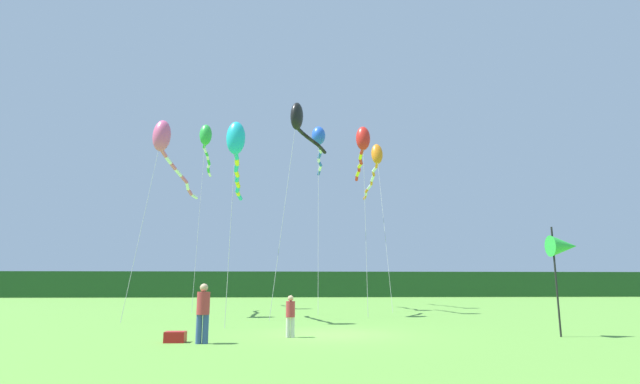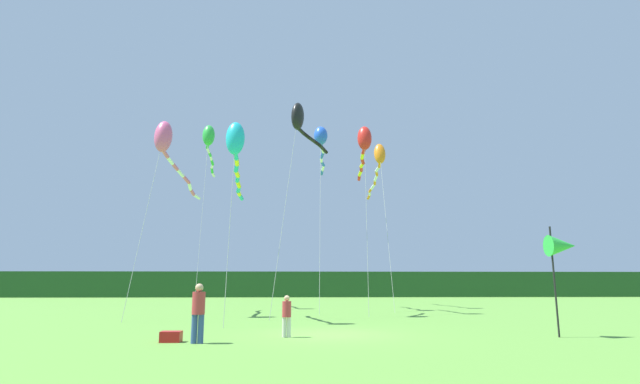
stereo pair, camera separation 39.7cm
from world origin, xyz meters
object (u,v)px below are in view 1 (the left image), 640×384
(person_child, at_px, (290,314))
(cooler_box, at_px, (175,337))
(banner_flag_pole, at_px, (563,247))
(kite_green, at_px, (206,139))
(kite_blue, at_px, (319,140))
(kite_rainbow, at_px, (164,142))
(kite_orange, at_px, (375,162))
(person_adult, at_px, (203,310))
(kite_cyan, at_px, (236,146))
(kite_red, at_px, (362,143))
(kite_black, at_px, (299,120))

(person_child, bearing_deg, cooler_box, -161.35)
(person_child, bearing_deg, banner_flag_pole, -2.07)
(kite_green, relative_size, kite_blue, 1.06)
(banner_flag_pole, bearing_deg, kite_rainbow, 147.39)
(cooler_box, distance_m, kite_orange, 23.92)
(person_adult, xyz_separation_m, kite_orange, (8.54, 19.83, 9.49))
(cooler_box, xyz_separation_m, kite_blue, (5.05, 16.62, 11.01))
(person_adult, xyz_separation_m, kite_cyan, (-0.06, 7.02, 6.85))
(person_adult, distance_m, cooler_box, 1.19)
(kite_green, height_order, kite_red, kite_green)
(person_adult, xyz_separation_m, kite_rainbow, (-4.41, 11.27, 8.23))
(kite_black, relative_size, kite_cyan, 1.30)
(banner_flag_pole, relative_size, kite_rainbow, 0.34)
(person_adult, relative_size, kite_green, 0.13)
(cooler_box, bearing_deg, kite_orange, 64.31)
(banner_flag_pole, xyz_separation_m, kite_black, (-8.59, 9.90, 7.64))
(kite_green, height_order, kite_rainbow, kite_green)
(kite_orange, relative_size, kite_cyan, 1.32)
(kite_blue, bearing_deg, kite_black, -103.48)
(kite_orange, distance_m, kite_rainbow, 15.58)
(kite_orange, bearing_deg, person_child, -108.28)
(cooler_box, distance_m, kite_rainbow, 14.60)
(person_child, distance_m, kite_blue, 18.78)
(person_child, relative_size, kite_black, 0.11)
(person_adult, bearing_deg, cooler_box, 156.25)
(cooler_box, distance_m, kite_cyan, 10.15)
(person_child, distance_m, kite_black, 13.68)
(kite_rainbow, xyz_separation_m, kite_red, (11.06, 2.11, 0.75))
(kite_blue, bearing_deg, kite_rainbow, -146.54)
(cooler_box, height_order, kite_rainbow, kite_rainbow)
(kite_red, bearing_deg, kite_black, -148.82)
(person_child, relative_size, kite_red, 0.12)
(kite_red, bearing_deg, kite_orange, 73.67)
(person_child, bearing_deg, kite_cyan, 114.66)
(banner_flag_pole, bearing_deg, kite_black, 130.95)
(kite_green, distance_m, kite_rainbow, 8.42)
(kite_green, xyz_separation_m, kite_rainbow, (-0.74, -7.98, -2.56))
(kite_cyan, bearing_deg, banner_flag_pole, -27.09)
(kite_black, bearing_deg, cooler_box, -108.76)
(kite_orange, bearing_deg, kite_black, -123.16)
(kite_green, xyz_separation_m, kite_blue, (7.90, -2.27, -0.56))
(kite_red, relative_size, kite_cyan, 1.23)
(person_adult, distance_m, kite_cyan, 9.81)
(cooler_box, height_order, kite_black, kite_black)
(kite_rainbow, distance_m, kite_red, 11.29)
(kite_black, xyz_separation_m, kite_cyan, (-2.87, -4.04, -2.70))
(kite_green, bearing_deg, person_adult, -79.21)
(kite_red, xyz_separation_m, kite_cyan, (-6.72, -6.36, -2.13))
(cooler_box, xyz_separation_m, kite_rainbow, (-3.59, 10.91, 9.01))
(person_child, xyz_separation_m, kite_blue, (1.75, 15.51, 10.44))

